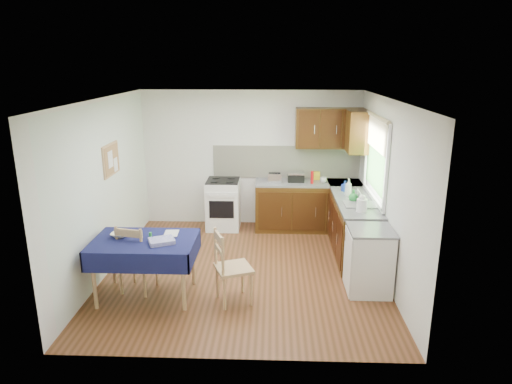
{
  "coord_description": "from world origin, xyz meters",
  "views": [
    {
      "loc": [
        0.41,
        -6.17,
        2.99
      ],
      "look_at": [
        0.16,
        0.31,
        1.12
      ],
      "focal_mm": 32.0,
      "sensor_mm": 36.0,
      "label": 1
    }
  ],
  "objects_px": {
    "chair_far": "(136,257)",
    "toaster": "(275,178)",
    "kettle": "(362,204)",
    "dining_table": "(145,247)",
    "dish_rack": "(360,204)",
    "sandwich_press": "(296,177)",
    "chair_near": "(230,265)"
  },
  "relations": [
    {
      "from": "chair_near",
      "to": "toaster",
      "type": "height_order",
      "value": "toaster"
    },
    {
      "from": "dining_table",
      "to": "chair_near",
      "type": "height_order",
      "value": "chair_near"
    },
    {
      "from": "chair_far",
      "to": "dish_rack",
      "type": "height_order",
      "value": "dish_rack"
    },
    {
      "from": "chair_far",
      "to": "toaster",
      "type": "height_order",
      "value": "toaster"
    },
    {
      "from": "chair_far",
      "to": "dining_table",
      "type": "bearing_deg",
      "value": 157.59
    },
    {
      "from": "dining_table",
      "to": "chair_far",
      "type": "xyz_separation_m",
      "value": [
        -0.16,
        0.11,
        -0.18
      ]
    },
    {
      "from": "toaster",
      "to": "chair_far",
      "type": "bearing_deg",
      "value": -117.76
    },
    {
      "from": "dish_rack",
      "to": "kettle",
      "type": "bearing_deg",
      "value": -108.4
    },
    {
      "from": "chair_near",
      "to": "kettle",
      "type": "distance_m",
      "value": 2.15
    },
    {
      "from": "sandwich_press",
      "to": "kettle",
      "type": "distance_m",
      "value": 1.9
    },
    {
      "from": "kettle",
      "to": "chair_near",
      "type": "bearing_deg",
      "value": -150.18
    },
    {
      "from": "chair_far",
      "to": "kettle",
      "type": "xyz_separation_m",
      "value": [
        3.08,
        0.82,
        0.5
      ]
    },
    {
      "from": "sandwich_press",
      "to": "dish_rack",
      "type": "height_order",
      "value": "dish_rack"
    },
    {
      "from": "dining_table",
      "to": "chair_far",
      "type": "distance_m",
      "value": 0.27
    },
    {
      "from": "dining_table",
      "to": "dish_rack",
      "type": "height_order",
      "value": "dish_rack"
    },
    {
      "from": "toaster",
      "to": "dish_rack",
      "type": "bearing_deg",
      "value": -36.0
    },
    {
      "from": "dining_table",
      "to": "sandwich_press",
      "type": "bearing_deg",
      "value": 38.1
    },
    {
      "from": "toaster",
      "to": "kettle",
      "type": "xyz_separation_m",
      "value": [
        1.25,
        -1.6,
        0.03
      ]
    },
    {
      "from": "dish_rack",
      "to": "chair_far",
      "type": "bearing_deg",
      "value": -172.26
    },
    {
      "from": "chair_far",
      "to": "kettle",
      "type": "height_order",
      "value": "kettle"
    },
    {
      "from": "dining_table",
      "to": "toaster",
      "type": "xyz_separation_m",
      "value": [
        1.67,
        2.53,
        0.29
      ]
    },
    {
      "from": "chair_far",
      "to": "sandwich_press",
      "type": "distance_m",
      "value": 3.38
    },
    {
      "from": "chair_far",
      "to": "toaster",
      "type": "xyz_separation_m",
      "value": [
        1.83,
        2.42,
        0.48
      ]
    },
    {
      "from": "sandwich_press",
      "to": "dish_rack",
      "type": "relative_size",
      "value": 0.62
    },
    {
      "from": "kettle",
      "to": "dining_table",
      "type": "bearing_deg",
      "value": -162.31
    },
    {
      "from": "dish_rack",
      "to": "kettle",
      "type": "relative_size",
      "value": 1.83
    },
    {
      "from": "kettle",
      "to": "sandwich_press",
      "type": "bearing_deg",
      "value": 117.2
    },
    {
      "from": "chair_far",
      "to": "dish_rack",
      "type": "xyz_separation_m",
      "value": [
        3.12,
        1.12,
        0.42
      ]
    },
    {
      "from": "dining_table",
      "to": "toaster",
      "type": "distance_m",
      "value": 3.05
    },
    {
      "from": "chair_far",
      "to": "kettle",
      "type": "relative_size",
      "value": 3.77
    },
    {
      "from": "sandwich_press",
      "to": "kettle",
      "type": "xyz_separation_m",
      "value": [
        0.87,
        -1.69,
        0.03
      ]
    },
    {
      "from": "chair_far",
      "to": "kettle",
      "type": "bearing_deg",
      "value": -152.85
    }
  ]
}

